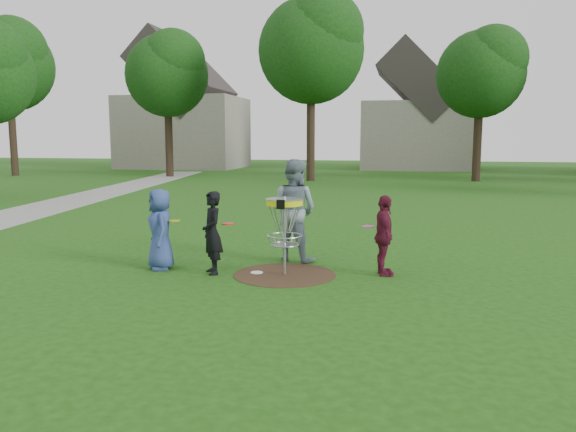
% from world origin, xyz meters
% --- Properties ---
extents(ground, '(100.00, 100.00, 0.00)m').
position_xyz_m(ground, '(0.00, 0.00, 0.00)').
color(ground, '#19470F').
rests_on(ground, ground).
extents(dirt_patch, '(1.80, 1.80, 0.01)m').
position_xyz_m(dirt_patch, '(0.00, 0.00, 0.00)').
color(dirt_patch, '#47331E').
rests_on(dirt_patch, ground).
extents(concrete_path, '(7.75, 39.92, 0.02)m').
position_xyz_m(concrete_path, '(-10.00, 8.00, 0.01)').
color(concrete_path, '#9E9E99').
rests_on(concrete_path, ground).
extents(player_blue, '(0.78, 0.86, 1.47)m').
position_xyz_m(player_blue, '(-2.31, -0.00, 0.74)').
color(player_blue, navy).
rests_on(player_blue, ground).
extents(player_black, '(0.58, 0.64, 1.46)m').
position_xyz_m(player_black, '(-1.26, -0.16, 0.73)').
color(player_black, black).
rests_on(player_black, ground).
extents(player_grey, '(1.15, 1.02, 1.98)m').
position_xyz_m(player_grey, '(-0.07, 1.21, 0.99)').
color(player_grey, slate).
rests_on(player_grey, ground).
extents(player_maroon, '(0.50, 0.88, 1.40)m').
position_xyz_m(player_maroon, '(1.70, 0.32, 0.70)').
color(player_maroon, maroon).
rests_on(player_maroon, ground).
extents(disc_on_grass, '(0.22, 0.22, 0.02)m').
position_xyz_m(disc_on_grass, '(-0.51, 0.02, 0.01)').
color(disc_on_grass, white).
rests_on(disc_on_grass, ground).
extents(disc_golf_basket, '(0.66, 0.67, 1.38)m').
position_xyz_m(disc_golf_basket, '(0.00, -0.00, 1.02)').
color(disc_golf_basket, '#9EA0A5').
rests_on(disc_golf_basket, ground).
extents(held_discs, '(3.67, 1.28, 0.37)m').
position_xyz_m(held_discs, '(-0.41, 0.27, 0.97)').
color(held_discs, '#C2CB16').
rests_on(held_discs, ground).
extents(tree_row, '(51.20, 17.42, 9.90)m').
position_xyz_m(tree_row, '(0.44, 20.67, 6.21)').
color(tree_row, '#38281C').
rests_on(tree_row, ground).
extents(house_row, '(44.50, 10.65, 11.62)m').
position_xyz_m(house_row, '(4.78, 33.07, 4.14)').
color(house_row, gray).
rests_on(house_row, ground).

